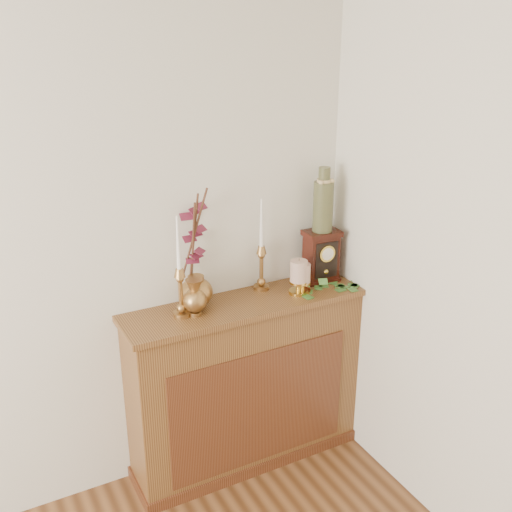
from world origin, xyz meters
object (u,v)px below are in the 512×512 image
bud_vase (195,298)px  ceramic_vase (323,203)px  ginger_jar (194,252)px  candlestick_center (261,261)px  mantel_clock (321,256)px  candlestick_left (180,285)px

bud_vase → ceramic_vase: bearing=5.8°
ginger_jar → ceramic_vase: 0.70m
candlestick_center → ginger_jar: ginger_jar is taller
bud_vase → mantel_clock: (0.74, 0.07, 0.05)m
candlestick_center → candlestick_left: bearing=-168.7°
bud_vase → mantel_clock: mantel_clock is taller
candlestick_center → ceramic_vase: bearing=-7.6°
candlestick_left → ceramic_vase: bearing=3.6°
bud_vase → ginger_jar: size_ratio=0.31×
bud_vase → ceramic_vase: (0.74, 0.07, 0.33)m
candlestick_center → bud_vase: size_ratio=2.64×
candlestick_left → mantel_clock: bearing=3.4°
ginger_jar → mantel_clock: size_ratio=2.14×
mantel_clock → ginger_jar: bearing=178.5°
candlestick_center → ceramic_vase: (0.33, -0.04, 0.27)m
candlestick_left → bud_vase: bearing=-22.9°
candlestick_center → ginger_jar: bearing=178.6°
candlestick_left → candlestick_center: size_ratio=1.02×
ginger_jar → candlestick_center: bearing=-1.4°
mantel_clock → ceramic_vase: bearing=90.0°
candlestick_left → ginger_jar: 0.19m
candlestick_center → ceramic_vase: size_ratio=1.44×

